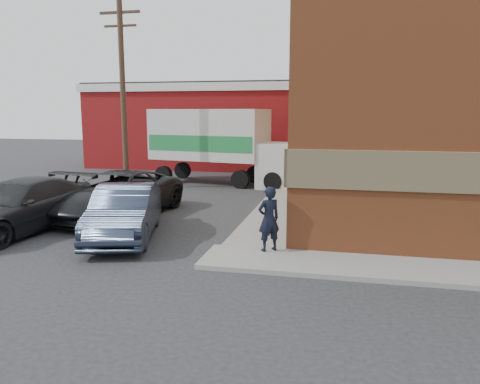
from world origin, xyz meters
The scene contains 9 objects.
ground centered at (0.00, 0.00, 0.00)m, with size 90.00×90.00×0.00m, color #28282B.
sidewalk_west centered at (0.60, 9.00, 0.06)m, with size 1.80×18.00×0.12m, color gray.
warehouse centered at (-6.00, 20.00, 2.81)m, with size 16.30×8.30×5.60m.
utility_pole centered at (-7.50, 9.00, 4.75)m, with size 2.00×0.26×9.00m.
man centered at (1.06, -0.25, 0.98)m, with size 0.63×0.41×1.72m, color black.
sedan centered at (-3.41, 0.50, 0.79)m, with size 1.67×4.78×1.58m, color #2E384D.
suv_a centered at (-4.99, 3.11, 0.81)m, with size 2.69×5.84×1.62m, color black.
suv_b centered at (-7.00, 0.50, 0.81)m, with size 2.28×5.61×1.63m, color #27272A.
box_truck centered at (-3.26, 11.46, 2.23)m, with size 8.13×3.70×3.87m.
Camera 1 is at (2.91, -12.07, 3.76)m, focal length 35.00 mm.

